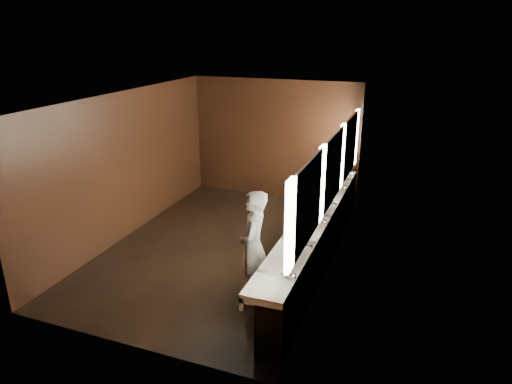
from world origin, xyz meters
TOP-DOWN VIEW (x-y plane):
  - floor at (0.00, 0.00)m, footprint 6.00×6.00m
  - ceiling at (0.00, 0.00)m, footprint 4.00×6.00m
  - wall_back at (0.00, 3.00)m, footprint 4.00×0.02m
  - wall_front at (0.00, -3.00)m, footprint 4.00×0.02m
  - wall_left at (-2.00, 0.00)m, footprint 0.02×6.00m
  - wall_right at (2.00, 0.00)m, footprint 0.02×6.00m
  - sink_counter at (1.79, 0.00)m, footprint 0.55×5.40m
  - mirror_band at (1.98, -0.00)m, footprint 0.06×5.03m
  - person at (1.14, -1.38)m, footprint 0.53×0.70m
  - trash_bin at (1.58, -1.37)m, footprint 0.48×0.48m

SIDE VIEW (x-z plane):
  - floor at x=0.00m, z-range 0.00..0.00m
  - trash_bin at x=1.58m, z-range 0.00..0.61m
  - sink_counter at x=1.79m, z-range -0.01..1.00m
  - person at x=1.14m, z-range 0.00..1.73m
  - wall_back at x=0.00m, z-range 0.00..2.80m
  - wall_front at x=0.00m, z-range 0.00..2.80m
  - wall_left at x=-2.00m, z-range 0.00..2.80m
  - wall_right at x=2.00m, z-range 0.00..2.80m
  - mirror_band at x=1.98m, z-range 1.17..2.32m
  - ceiling at x=0.00m, z-range 2.79..2.81m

